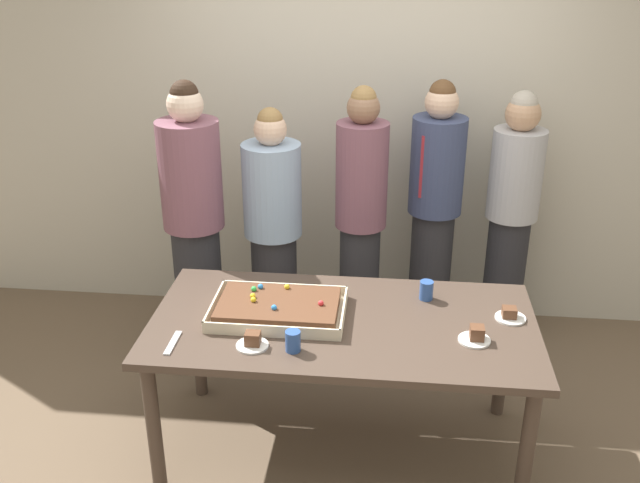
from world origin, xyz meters
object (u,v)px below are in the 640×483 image
(plated_slice_near_left, at_px, (476,336))
(person_left_edge_reaching, at_px, (434,212))
(plated_slice_far_left, at_px, (510,315))
(drink_cup_middle, at_px, (426,290))
(person_striped_tie_right, at_px, (273,232))
(drink_cup_nearest, at_px, (293,341))
(party_table, at_px, (343,336))
(sheet_cake, at_px, (278,308))
(person_far_right_suit, at_px, (194,223))
(cake_server_utensil, at_px, (173,343))
(person_serving_front, at_px, (361,219))
(person_green_shirt_behind, at_px, (511,217))
(plated_slice_near_right, at_px, (253,342))

(plated_slice_near_left, bearing_deg, person_left_edge_reaching, 96.36)
(plated_slice_near_left, bearing_deg, plated_slice_far_left, 50.29)
(drink_cup_middle, distance_m, person_striped_tie_right, 1.14)
(drink_cup_nearest, bearing_deg, party_table, 54.73)
(drink_cup_nearest, distance_m, person_striped_tie_right, 1.27)
(plated_slice_far_left, bearing_deg, drink_cup_middle, 158.21)
(sheet_cake, xyz_separation_m, drink_cup_nearest, (0.12, -0.32, 0.01))
(person_far_right_suit, bearing_deg, plated_slice_near_left, 20.68)
(plated_slice_far_left, relative_size, drink_cup_nearest, 1.50)
(cake_server_utensil, xyz_separation_m, person_serving_front, (0.79, 1.31, 0.12))
(person_green_shirt_behind, relative_size, person_far_right_suit, 0.94)
(drink_cup_middle, bearing_deg, person_far_right_suit, 157.82)
(party_table, height_order, drink_cup_nearest, drink_cup_nearest)
(sheet_cake, bearing_deg, plated_slice_near_right, -103.33)
(drink_cup_nearest, xyz_separation_m, person_serving_front, (0.23, 1.31, 0.07))
(person_serving_front, bearing_deg, drink_cup_nearest, 9.36)
(person_green_shirt_behind, bearing_deg, person_serving_front, -30.56)
(person_left_edge_reaching, bearing_deg, person_striped_tie_right, -41.72)
(person_striped_tie_right, bearing_deg, party_table, 16.83)
(person_green_shirt_behind, xyz_separation_m, person_left_edge_reaching, (-0.48, -0.04, 0.03))
(sheet_cake, distance_m, plated_slice_near_left, 0.96)
(sheet_cake, relative_size, drink_cup_nearest, 6.58)
(person_striped_tie_right, xyz_separation_m, person_far_right_suit, (-0.45, -0.13, 0.10))
(plated_slice_far_left, xyz_separation_m, cake_server_utensil, (-1.57, -0.40, -0.02))
(plated_slice_far_left, distance_m, drink_cup_nearest, 1.09)
(sheet_cake, relative_size, plated_slice_far_left, 4.39)
(party_table, xyz_separation_m, sheet_cake, (-0.32, 0.03, 0.12))
(person_serving_front, bearing_deg, person_striped_tie_right, -63.18)
(person_green_shirt_behind, relative_size, person_left_edge_reaching, 0.96)
(drink_cup_middle, bearing_deg, plated_slice_near_left, -60.50)
(person_far_right_suit, bearing_deg, person_serving_front, 62.67)
(plated_slice_near_left, distance_m, drink_cup_nearest, 0.85)
(drink_cup_middle, bearing_deg, person_left_edge_reaching, 85.59)
(cake_server_utensil, distance_m, person_left_edge_reaching, 1.94)
(sheet_cake, bearing_deg, person_far_right_suit, 128.61)
(cake_server_utensil, distance_m, person_striped_tie_right, 1.27)
(plated_slice_near_left, bearing_deg, drink_cup_middle, 119.50)
(drink_cup_nearest, height_order, drink_cup_middle, same)
(plated_slice_near_right, xyz_separation_m, drink_cup_nearest, (0.19, -0.02, 0.03))
(plated_slice_near_left, xyz_separation_m, drink_cup_middle, (-0.22, 0.38, 0.02))
(plated_slice_far_left, distance_m, person_striped_tie_right, 1.56)
(party_table, bearing_deg, person_green_shirt_behind, 51.95)
(cake_server_utensil, bearing_deg, party_table, 20.85)
(sheet_cake, xyz_separation_m, drink_cup_middle, (0.73, 0.24, 0.01))
(person_far_right_suit, bearing_deg, cake_server_utensil, -28.76)
(plated_slice_near_right, height_order, drink_cup_nearest, drink_cup_nearest)
(party_table, xyz_separation_m, person_green_shirt_behind, (0.96, 1.23, 0.18))
(plated_slice_near_right, bearing_deg, drink_cup_nearest, -4.81)
(person_serving_front, xyz_separation_m, person_striped_tie_right, (-0.53, -0.07, -0.08))
(plated_slice_far_left, relative_size, drink_cup_middle, 1.50)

